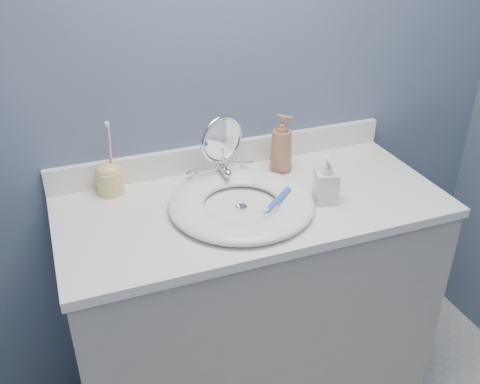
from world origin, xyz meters
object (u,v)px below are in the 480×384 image
soap_bottle_amber (281,143)px  toothbrush_holder (110,178)px  makeup_mirror (222,147)px  soap_bottle_clear (327,180)px

soap_bottle_amber → toothbrush_holder: size_ratio=0.84×
makeup_mirror → toothbrush_holder: toothbrush_holder is taller
toothbrush_holder → soap_bottle_amber: bearing=-4.9°
soap_bottle_amber → toothbrush_holder: toothbrush_holder is taller
makeup_mirror → soap_bottle_amber: size_ratio=1.17×
makeup_mirror → soap_bottle_clear: makeup_mirror is taller
makeup_mirror → soap_bottle_clear: bearing=-58.4°
makeup_mirror → toothbrush_holder: size_ratio=0.98×
toothbrush_holder → makeup_mirror: bearing=-10.3°
makeup_mirror → toothbrush_holder: 0.37m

